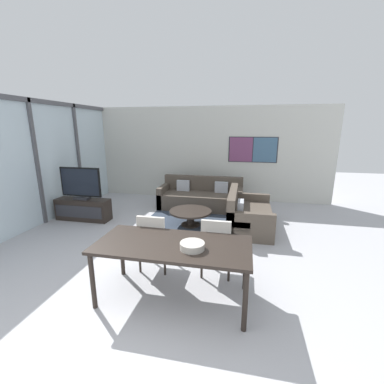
% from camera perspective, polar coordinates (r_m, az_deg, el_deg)
% --- Properties ---
extents(ground_plane, '(24.00, 24.00, 0.00)m').
position_cam_1_polar(ground_plane, '(3.18, -18.61, -30.14)').
color(ground_plane, '#B2B2B7').
extents(wall_back, '(7.59, 0.09, 2.80)m').
position_cam_1_polar(wall_back, '(7.97, 2.74, 8.53)').
color(wall_back, silver).
rests_on(wall_back, ground_plane).
extents(window_wall_left, '(0.07, 5.92, 2.80)m').
position_cam_1_polar(window_wall_left, '(6.72, -31.50, 6.53)').
color(window_wall_left, silver).
rests_on(window_wall_left, ground_plane).
extents(area_rug, '(2.24, 1.93, 0.01)m').
position_cam_1_polar(area_rug, '(5.95, -0.34, -7.36)').
color(area_rug, '#333D4C').
rests_on(area_rug, ground_plane).
extents(tv_console, '(1.31, 0.40, 0.52)m').
position_cam_1_polar(tv_console, '(6.76, -22.99, -3.57)').
color(tv_console, black).
rests_on(tv_console, ground_plane).
extents(television, '(1.02, 0.20, 0.77)m').
position_cam_1_polar(television, '(6.60, -23.52, 1.70)').
color(television, '#2D2D33').
rests_on(television, tv_console).
extents(sofa_main, '(2.26, 0.93, 0.84)m').
position_cam_1_polar(sofa_main, '(7.20, 2.06, -1.26)').
color(sofa_main, '#51473D').
rests_on(sofa_main, ground_plane).
extents(sofa_side, '(0.93, 1.65, 0.84)m').
position_cam_1_polar(sofa_side, '(5.86, 11.89, -5.22)').
color(sofa_side, '#51473D').
rests_on(sofa_side, ground_plane).
extents(coffee_table, '(0.96, 0.96, 0.36)m').
position_cam_1_polar(coffee_table, '(5.85, -0.35, -4.95)').
color(coffee_table, black).
rests_on(coffee_table, ground_plane).
extents(dining_table, '(1.94, 0.89, 0.78)m').
position_cam_1_polar(dining_table, '(3.31, -4.27, -12.44)').
color(dining_table, black).
rests_on(dining_table, ground_plane).
extents(dining_chair_left, '(0.46, 0.46, 0.92)m').
position_cam_1_polar(dining_chair_left, '(4.06, -8.41, -10.34)').
color(dining_chair_left, beige).
rests_on(dining_chair_left, ground_plane).
extents(dining_chair_centre, '(0.46, 0.46, 0.92)m').
position_cam_1_polar(dining_chair_centre, '(3.88, 5.46, -11.41)').
color(dining_chair_centre, beige).
rests_on(dining_chair_centre, ground_plane).
extents(fruit_bowl, '(0.30, 0.30, 0.08)m').
position_cam_1_polar(fruit_bowl, '(3.11, 0.06, -11.79)').
color(fruit_bowl, '#B7B2A8').
rests_on(fruit_bowl, dining_table).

